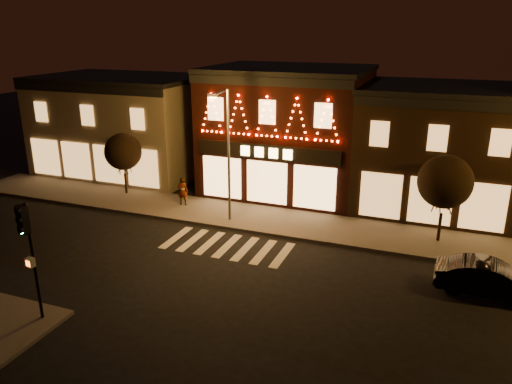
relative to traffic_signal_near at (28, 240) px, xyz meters
The scene contains 11 objects.
ground 7.13m from the traffic_signal_near, 52.52° to the left, with size 120.00×120.00×0.00m, color black.
sidewalk_far 14.59m from the traffic_signal_near, 65.88° to the left, with size 44.00×4.00×0.15m, color #47423D.
building_left 21.06m from the traffic_signal_near, 115.90° to the left, with size 12.20×8.28×7.30m.
building_pulp 19.32m from the traffic_signal_near, 78.65° to the left, with size 10.20×8.34×8.30m.
building_right_a 23.15m from the traffic_signal_near, 54.93° to the left, with size 9.20×8.28×7.50m.
traffic_signal_near is the anchor object (origin of this frame).
streetlamp_mid 12.17m from the traffic_signal_near, 77.94° to the left, with size 0.49×1.71×7.43m.
tree_left 15.15m from the traffic_signal_near, 112.74° to the left, with size 2.42×2.42×4.04m.
tree_right 19.23m from the traffic_signal_near, 43.66° to the left, with size 2.73×2.73×4.57m.
dark_sedan 18.41m from the traffic_signal_near, 27.90° to the left, with size 1.55×4.44×1.46m, color black.
pedestrian 13.56m from the traffic_signal_near, 95.01° to the left, with size 0.65×0.42×1.78m, color gray.
Camera 1 is at (9.85, -17.38, 10.81)m, focal length 34.98 mm.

